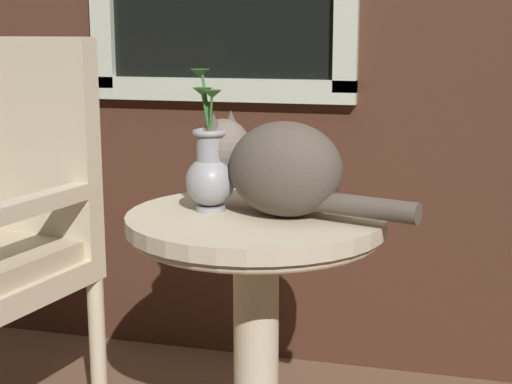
% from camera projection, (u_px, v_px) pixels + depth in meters
% --- Properties ---
extents(wicker_side_table, '(0.59, 0.59, 0.63)m').
position_uv_depth(wicker_side_table, '(256.00, 296.00, 1.79)').
color(wicker_side_table, beige).
rests_on(wicker_side_table, ground_plane).
extents(cat, '(0.53, 0.28, 0.22)m').
position_uv_depth(cat, '(278.00, 166.00, 1.72)').
color(cat, brown).
rests_on(cat, wicker_side_table).
extents(pewter_vase_with_ivy, '(0.11, 0.11, 0.32)m').
position_uv_depth(pewter_vase_with_ivy, '(210.00, 170.00, 1.76)').
color(pewter_vase_with_ivy, '#99999E').
rests_on(pewter_vase_with_ivy, wicker_side_table).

